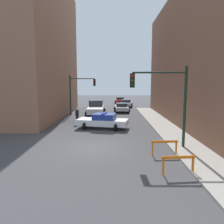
{
  "coord_description": "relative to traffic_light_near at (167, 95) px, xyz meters",
  "views": [
    {
      "loc": [
        1.32,
        -14.02,
        4.29
      ],
      "look_at": [
        1.16,
        6.23,
        1.55
      ],
      "focal_mm": 35.0,
      "sensor_mm": 36.0,
      "label": 1
    }
  ],
  "objects": [
    {
      "name": "ground_plane",
      "position": [
        -4.73,
        0.04,
        -3.53
      ],
      "size": [
        120.0,
        120.0,
        0.0
      ],
      "primitive_type": "plane",
      "color": "#424244"
    },
    {
      "name": "sidewalk_right",
      "position": [
        1.47,
        0.04,
        -3.47
      ],
      "size": [
        2.4,
        44.0,
        0.12
      ],
      "color": "#9E998E",
      "rests_on": "ground_plane"
    },
    {
      "name": "building_corner_left",
      "position": [
        -16.73,
        14.04,
        5.16
      ],
      "size": [
        14.0,
        20.0,
        17.38
      ],
      "color": "#93664C",
      "rests_on": "ground_plane"
    },
    {
      "name": "traffic_light_near",
      "position": [
        0.0,
        0.0,
        0.0
      ],
      "size": [
        3.64,
        0.35,
        5.2
      ],
      "color": "black",
      "rests_on": "sidewalk_right"
    },
    {
      "name": "traffic_light_far",
      "position": [
        -8.03,
        14.74,
        -0.13
      ],
      "size": [
        3.44,
        0.35,
        5.2
      ],
      "color": "black",
      "rests_on": "ground_plane"
    },
    {
      "name": "police_car",
      "position": [
        -4.43,
        6.18,
        -2.81
      ],
      "size": [
        4.98,
        2.95,
        1.52
      ],
      "rotation": [
        0.0,
        0.0,
        1.37
      ],
      "color": "white",
      "rests_on": "ground_plane"
    },
    {
      "name": "white_truck",
      "position": [
        -5.81,
        14.91,
        -2.62
      ],
      "size": [
        2.79,
        5.48,
        1.9
      ],
      "rotation": [
        0.0,
        0.0,
        0.04
      ],
      "color": "silver",
      "rests_on": "ground_plane"
    },
    {
      "name": "parked_car_near",
      "position": [
        -2.25,
        18.0,
        -2.86
      ],
      "size": [
        2.33,
        4.33,
        1.31
      ],
      "rotation": [
        0.0,
        0.0,
        0.02
      ],
      "color": "silver",
      "rests_on": "ground_plane"
    },
    {
      "name": "parked_car_mid",
      "position": [
        -1.18,
        24.65,
        -2.86
      ],
      "size": [
        2.5,
        4.43,
        1.31
      ],
      "rotation": [
        0.0,
        0.0,
        -0.08
      ],
      "color": "silver",
      "rests_on": "ground_plane"
    },
    {
      "name": "parked_car_far",
      "position": [
        -2.08,
        31.09,
        -2.86
      ],
      "size": [
        2.32,
        4.33,
        1.31
      ],
      "rotation": [
        0.0,
        0.0,
        -0.02
      ],
      "color": "maroon",
      "rests_on": "ground_plane"
    },
    {
      "name": "pedestrian_crossing",
      "position": [
        -7.25,
        8.62,
        -2.67
      ],
      "size": [
        0.37,
        0.37,
        1.66
      ],
      "rotation": [
        0.0,
        0.0,
        3.11
      ],
      "color": "black",
      "rests_on": "ground_plane"
    },
    {
      "name": "barrier_front",
      "position": [
        -0.38,
        -4.16,
        -2.91
      ],
      "size": [
        1.6,
        0.32,
        0.9
      ],
      "rotation": [
        0.0,
        0.0,
        0.11
      ],
      "color": "orange",
      "rests_on": "ground_plane"
    },
    {
      "name": "barrier_mid",
      "position": [
        -0.4,
        -1.43,
        -2.91
      ],
      "size": [
        1.6,
        0.29,
        0.9
      ],
      "rotation": [
        0.0,
        0.0,
        0.09
      ],
      "color": "orange",
      "rests_on": "ground_plane"
    }
  ]
}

